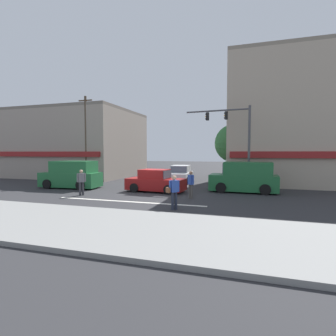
# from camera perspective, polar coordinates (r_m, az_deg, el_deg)

# --- Properties ---
(ground_plane) EXTENTS (120.00, 120.00, 0.00)m
(ground_plane) POSITION_cam_1_polar(r_m,az_deg,el_deg) (18.28, -3.91, -5.34)
(ground_plane) COLOR #2B2B2D
(lane_marking_stripe) EXTENTS (9.00, 0.24, 0.01)m
(lane_marking_stripe) POSITION_cam_1_polar(r_m,az_deg,el_deg) (15.11, -8.74, -7.23)
(lane_marking_stripe) COLOR silver
(lane_marking_stripe) RESTS_ON ground
(sidewalk_curb) EXTENTS (40.00, 5.00, 0.16)m
(sidewalk_curb) POSITION_cam_1_polar(r_m,az_deg,el_deg) (10.93, -20.51, -11.17)
(sidewalk_curb) COLOR gray
(sidewalk_curb) RESTS_ON ground
(building_left_block) EXTENTS (13.17, 10.89, 7.50)m
(building_left_block) POSITION_cam_1_polar(r_m,az_deg,el_deg) (32.95, -18.93, 4.95)
(building_left_block) COLOR gray
(building_left_block) RESTS_ON ground
(building_right_corner) EXTENTS (11.61, 9.81, 11.08)m
(building_right_corner) POSITION_cam_1_polar(r_m,az_deg,el_deg) (26.70, 26.17, 9.02)
(building_right_corner) COLOR tan
(building_right_corner) RESTS_ON ground
(street_tree) EXTENTS (3.36, 3.36, 5.26)m
(street_tree) POSITION_cam_1_polar(r_m,az_deg,el_deg) (23.95, 14.12, 5.20)
(street_tree) COLOR #4C3823
(street_tree) RESTS_ON ground
(utility_pole_near_left) EXTENTS (1.40, 0.22, 8.02)m
(utility_pole_near_left) POSITION_cam_1_polar(r_m,az_deg,el_deg) (25.96, -17.41, 6.33)
(utility_pole_near_left) COLOR brown
(utility_pole_near_left) RESTS_ON ground
(utility_pole_far_right) EXTENTS (1.40, 0.22, 8.54)m
(utility_pole_far_right) POSITION_cam_1_polar(r_m,az_deg,el_deg) (24.12, 20.80, 7.12)
(utility_pole_far_right) COLOR brown
(utility_pole_far_right) RESTS_ON ground
(traffic_light_mast) EXTENTS (4.88, 0.55, 6.20)m
(traffic_light_mast) POSITION_cam_1_polar(r_m,az_deg,el_deg) (20.28, 14.51, 7.26)
(traffic_light_mast) COLOR #47474C
(traffic_light_mast) RESTS_ON ground
(van_crossing_leftbound) EXTENTS (4.70, 2.24, 2.11)m
(van_crossing_leftbound) POSITION_cam_1_polar(r_m,az_deg,el_deg) (21.78, -20.22, -1.46)
(van_crossing_leftbound) COLOR #1E6033
(van_crossing_leftbound) RESTS_ON ground
(van_waiting_far) EXTENTS (4.65, 2.15, 2.11)m
(van_waiting_far) POSITION_cam_1_polar(r_m,az_deg,el_deg) (19.07, 16.38, -2.06)
(van_waiting_far) COLOR #1E6033
(van_waiting_far) RESTS_ON ground
(sedan_crossing_center) EXTENTS (2.05, 4.19, 1.58)m
(sedan_crossing_center) POSITION_cam_1_polar(r_m,az_deg,el_deg) (24.06, 2.76, -1.50)
(sedan_crossing_center) COLOR silver
(sedan_crossing_center) RESTS_ON ground
(sedan_crossing_rightbound) EXTENTS (4.21, 2.10, 1.58)m
(sedan_crossing_rightbound) POSITION_cam_1_polar(r_m,az_deg,el_deg) (18.55, -2.72, -2.99)
(sedan_crossing_rightbound) COLOR maroon
(sedan_crossing_rightbound) RESTS_ON ground
(pedestrian_foreground_with_bag) EXTENTS (0.61, 0.56, 1.67)m
(pedestrian_foreground_with_bag) POSITION_cam_1_polar(r_m,az_deg,el_deg) (12.74, 1.26, -4.88)
(pedestrian_foreground_with_bag) COLOR #232838
(pedestrian_foreground_with_bag) RESTS_ON ground
(pedestrian_mid_crossing) EXTENTS (0.44, 0.42, 1.67)m
(pedestrian_mid_crossing) POSITION_cam_1_polar(r_m,az_deg,el_deg) (15.77, 4.98, -3.28)
(pedestrian_mid_crossing) COLOR #4C4742
(pedestrian_mid_crossing) RESTS_ON ground
(pedestrian_far_side) EXTENTS (0.42, 0.43, 1.67)m
(pedestrian_far_side) POSITION_cam_1_polar(r_m,az_deg,el_deg) (17.85, -18.34, -2.65)
(pedestrian_far_side) COLOR #333338
(pedestrian_far_side) RESTS_ON ground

